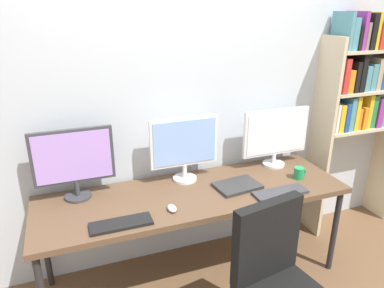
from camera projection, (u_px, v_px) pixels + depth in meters
The scene contains 11 objects.
wall_back at pixel (175, 102), 2.72m from camera, with size 4.60×0.10×2.60m.
desk at pixel (194, 198), 2.58m from camera, with size 2.20×0.68×0.74m.
bookshelf at pixel (361, 94), 3.09m from camera, with size 0.83×0.28×1.94m.
monitor_left at pixel (74, 160), 2.39m from camera, with size 0.53×0.18×0.50m.
monitor_center at pixel (184, 146), 2.64m from camera, with size 0.52×0.18×0.49m.
monitor_right at pixel (276, 135), 2.90m from camera, with size 0.57×0.18×0.48m.
keyboard_left at pixel (121, 224), 2.17m from camera, with size 0.37×0.13×0.02m, color black.
keyboard_right at pixel (280, 193), 2.53m from camera, with size 0.40×0.13×0.02m, color #38383D.
computer_mouse at pixel (172, 208), 2.33m from camera, with size 0.06×0.10×0.03m, color silver.
laptop_closed at pixel (237, 186), 2.62m from camera, with size 0.32×0.22×0.02m, color #2D2D2D.
coffee_mug at pixel (299, 173), 2.75m from camera, with size 0.11×0.08×0.09m.
Camera 1 is at (-0.80, -1.51, 1.98)m, focal length 33.68 mm.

